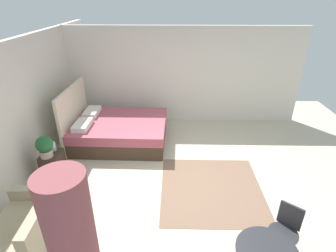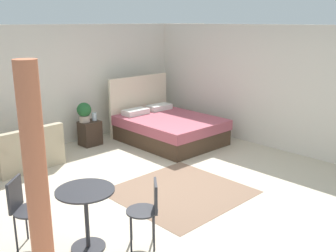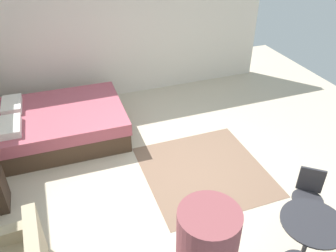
{
  "view_description": "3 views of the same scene",
  "coord_description": "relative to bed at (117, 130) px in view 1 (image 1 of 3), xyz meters",
  "views": [
    {
      "loc": [
        -3.93,
        0.25,
        3.24
      ],
      "look_at": [
        0.44,
        0.35,
        1.04
      ],
      "focal_mm": 28.32,
      "sensor_mm": 36.0,
      "label": 1
    },
    {
      "loc": [
        -4.09,
        -4.36,
        2.61
      ],
      "look_at": [
        0.38,
        0.27,
        0.85
      ],
      "focal_mm": 41.29,
      "sensor_mm": 36.0,
      "label": 2
    },
    {
      "loc": [
        -3.7,
        1.47,
        3.53
      ],
      "look_at": [
        0.1,
        0.09,
        0.87
      ],
      "focal_mm": 36.31,
      "sensor_mm": 36.0,
      "label": 3
    }
  ],
  "objects": [
    {
      "name": "nightstand",
      "position": [
        -1.39,
        0.97,
        -0.05
      ],
      "size": [
        0.42,
        0.35,
        0.53
      ],
      "color": "#38281E",
      "rests_on": "ground"
    },
    {
      "name": "ground_plane",
      "position": [
        -1.65,
        -1.59,
        -0.32
      ],
      "size": [
        8.96,
        9.19,
        0.02
      ],
      "primitive_type": "cube",
      "color": "beige"
    },
    {
      "name": "potted_plant",
      "position": [
        -1.49,
        1.0,
        0.44
      ],
      "size": [
        0.3,
        0.3,
        0.42
      ],
      "color": "tan",
      "rests_on": "nightstand"
    },
    {
      "name": "vase",
      "position": [
        -1.27,
        0.96,
        0.3
      ],
      "size": [
        0.1,
        0.1,
        0.17
      ],
      "color": "silver",
      "rests_on": "nightstand"
    },
    {
      "name": "wall_back",
      "position": [
        -1.65,
        1.5,
        0.96
      ],
      "size": [
        8.96,
        0.12,
        2.54
      ],
      "primitive_type": "cube",
      "color": "silver",
      "rests_on": "ground"
    },
    {
      "name": "area_rug",
      "position": [
        -1.71,
        -2.06,
        -0.31
      ],
      "size": [
        1.9,
        1.84,
        0.01
      ],
      "primitive_type": "cube",
      "color": "#7F604C",
      "rests_on": "ground"
    },
    {
      "name": "couch",
      "position": [
        -2.97,
        0.69,
        -0.04
      ],
      "size": [
        1.25,
        0.86,
        0.78
      ],
      "color": "tan",
      "rests_on": "ground"
    },
    {
      "name": "bed",
      "position": [
        0.0,
        0.0,
        0.0
      ],
      "size": [
        1.71,
        2.2,
        1.37
      ],
      "color": "#473323",
      "rests_on": "ground"
    },
    {
      "name": "cafe_chair_near_window",
      "position": [
        -3.05,
        -2.83,
        0.19
      ],
      "size": [
        0.54,
        0.54,
        0.82
      ],
      "color": "#2D2D33",
      "rests_on": "ground"
    },
    {
      "name": "wall_right",
      "position": [
        1.33,
        -1.59,
        0.96
      ],
      "size": [
        0.12,
        6.19,
        2.54
      ],
      "primitive_type": "cube",
      "color": "silver",
      "rests_on": "ground"
    }
  ]
}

